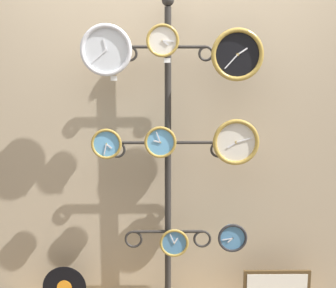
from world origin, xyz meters
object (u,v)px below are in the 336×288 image
display_stand (168,206)px  vinyl_record (64,287)px  clock_middle_center (160,142)px  clock_top_right (237,55)px  clock_bottom_center (174,243)px  clock_bottom_right (232,238)px  clock_top_center (163,41)px  clock_middle_left (106,144)px  clock_middle_right (236,142)px  clock_top_left (106,50)px

display_stand → vinyl_record: size_ratio=7.21×
display_stand → clock_middle_center: (-0.05, -0.09, 0.44)m
display_stand → clock_top_right: (0.42, -0.10, 0.98)m
display_stand → clock_bottom_center: 0.24m
clock_bottom_right → vinyl_record: bearing=177.5°
clock_top_center → clock_middle_left: size_ratio=1.03×
clock_middle_right → vinyl_record: size_ratio=1.00×
clock_middle_left → clock_middle_right: (0.81, 0.01, 0.01)m
display_stand → clock_middle_center: bearing=-119.2°
clock_middle_right → clock_top_center: bearing=-176.6°
clock_top_left → clock_middle_center: size_ratio=1.57×
clock_middle_right → vinyl_record: clock_middle_right is taller
clock_top_right → vinyl_record: clock_top_right is taller
clock_bottom_right → clock_top_left: bearing=-179.8°
display_stand → clock_middle_left: 0.59m
clock_middle_center → clock_bottom_right: clock_middle_center is taller
display_stand → clock_top_right: display_stand is taller
clock_middle_right → clock_bottom_right: 0.63m
clock_middle_right → clock_bottom_right: (-0.01, -0.00, -0.63)m
clock_middle_center → clock_bottom_center: bearing=0.6°
clock_middle_right → clock_bottom_center: bearing=-179.6°
display_stand → clock_bottom_center: bearing=-64.8°
clock_top_center → clock_middle_center: 0.62m
display_stand → clock_middle_right: bearing=-10.9°
display_stand → clock_middle_right: size_ratio=7.19×
clock_bottom_center → clock_middle_left: bearing=-179.1°
clock_top_center → clock_bottom_right: 1.34m
clock_top_left → clock_top_right: 0.79m
clock_middle_center → vinyl_record: size_ratio=0.69×
display_stand → vinyl_record: display_stand is taller
clock_bottom_center → clock_bottom_right: size_ratio=0.99×
display_stand → clock_top_left: size_ratio=6.68×
clock_top_left → clock_top_right: clock_top_left is taller
clock_top_center → clock_middle_center: size_ratio=0.98×
clock_middle_right → vinyl_record: 1.51m
display_stand → clock_middle_left: (-0.39, -0.09, 0.43)m
clock_top_left → clock_middle_right: (0.80, 0.00, -0.57)m
clock_top_center → vinyl_record: (-0.67, 0.07, -1.62)m
clock_top_center → vinyl_record: bearing=173.6°
clock_top_right → clock_bottom_center: clock_top_right is taller
clock_top_center → vinyl_record: 1.76m
clock_middle_left → clock_middle_center: 0.34m
clock_top_left → clock_top_center: clock_top_left is taller
vinyl_record → clock_top_center: bearing=-6.4°
clock_middle_center → clock_top_right: bearing=-1.5°
display_stand → clock_top_left: (-0.37, -0.09, 1.01)m
display_stand → clock_middle_left: bearing=-166.6°
clock_bottom_right → vinyl_record: size_ratio=0.66×
clock_top_right → clock_bottom_right: size_ratio=1.66×
clock_top_left → clock_bottom_center: clock_top_left is taller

